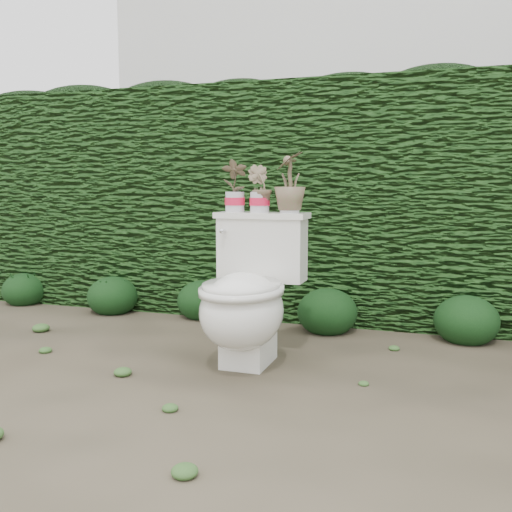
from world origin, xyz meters
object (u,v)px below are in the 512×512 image
(toilet, at_px, (247,297))
(potted_plant_right, at_px, (290,184))
(potted_plant_center, at_px, (260,190))
(potted_plant_left, at_px, (235,187))

(toilet, xyz_separation_m, potted_plant_right, (0.16, 0.24, 0.57))
(toilet, bearing_deg, potted_plant_center, 93.22)
(potted_plant_center, bearing_deg, potted_plant_right, -173.90)
(potted_plant_left, relative_size, potted_plant_center, 1.12)
(toilet, relative_size, potted_plant_center, 3.20)
(potted_plant_left, relative_size, potted_plant_right, 0.89)
(potted_plant_left, xyz_separation_m, potted_plant_right, (0.31, -0.00, 0.02))
(potted_plant_center, relative_size, potted_plant_right, 0.79)
(potted_plant_left, height_order, potted_plant_right, potted_plant_right)
(potted_plant_center, bearing_deg, toilet, 99.32)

